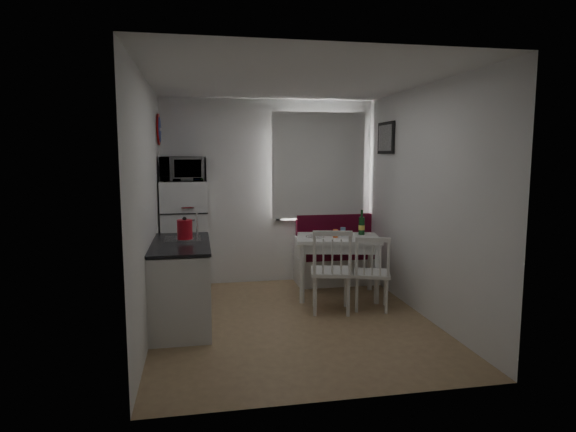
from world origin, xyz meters
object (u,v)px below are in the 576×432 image
microwave (183,169)px  wine_bottle (362,222)px  dining_table (338,243)px  chair_left (334,262)px  chair_right (375,265)px  bench (342,260)px  kitchen_counter (181,283)px  fridge (185,237)px  kettle (185,230)px

microwave → wine_bottle: 2.43m
wine_bottle → microwave: bearing=169.7°
dining_table → chair_left: (-0.25, -0.67, -0.08)m
chair_right → wine_bottle: wine_bottle is taller
bench → chair_left: bearing=-111.1°
kitchen_counter → microwave: size_ratio=2.29×
kitchen_counter → chair_right: kitchen_counter is taller
fridge → bench: bearing=2.9°
bench → fridge: (-2.21, -0.11, 0.42)m
wine_bottle → dining_table: bearing=-164.1°
chair_right → microwave: size_ratio=0.92×
fridge → wine_bottle: size_ratio=4.54×
kitchen_counter → bench: size_ratio=0.98×
kitchen_counter → kettle: same height
fridge → kitchen_counter: bearing=-90.9°
chair_right → fridge: (-2.18, 1.23, 0.19)m
bench → dining_table: bearing=-111.8°
fridge → microwave: microwave is taller
chair_right → fridge: bearing=170.0°
bench → chair_left: size_ratio=2.46×
chair_left → microwave: 2.31m
chair_right → microwave: (-2.18, 1.18, 1.10)m
wine_bottle → kettle: bearing=-161.8°
chair_left → microwave: bearing=157.3°
chair_left → wine_bottle: bearing=64.6°
bench → fridge: 2.25m
kitchen_counter → dining_table: bearing=19.2°
bench → microwave: size_ratio=2.34×
kettle → wine_bottle: 2.37m
fridge → kettle: fridge is taller
fridge → chair_right: bearing=-29.3°
dining_table → kitchen_counter: bearing=-148.5°
fridge → microwave: size_ratio=2.58×
bench → dining_table: size_ratio=1.15×
bench → kitchen_counter: bearing=-148.6°
dining_table → kettle: kettle is taller
chair_right → kettle: 2.21m
kettle → fridge: bearing=91.4°
kettle → wine_bottle: kettle is taller
bench → kettle: (-2.18, -1.32, 0.71)m
chair_left → microwave: microwave is taller
kitchen_counter → chair_right: (2.20, 0.02, 0.10)m
dining_table → fridge: (-1.93, 0.57, 0.05)m
kitchen_counter → fridge: bearing=89.1°
kettle → bench: bearing=31.2°
chair_left → microwave: size_ratio=0.95×
dining_table → kettle: size_ratio=4.53×
microwave → dining_table: bearing=-14.9°
bench → chair_right: bearing=-90.9°
bench → chair_left: chair_left is taller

